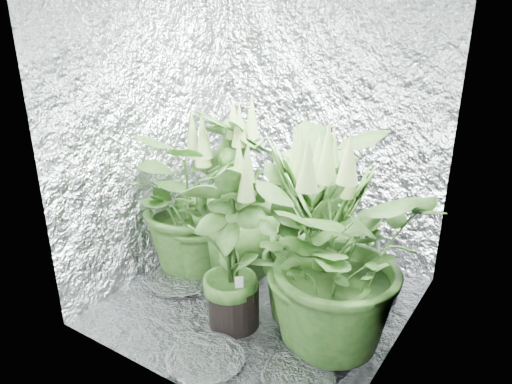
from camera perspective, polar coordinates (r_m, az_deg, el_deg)
The scene contains 11 objects.
ground at distance 3.07m, azimuth 0.63°, elevation -12.26°, with size 1.60×1.60×0.00m, color silver.
walls at distance 2.64m, azimuth 0.72°, elevation 5.95°, with size 1.62×1.62×2.00m.
plant_a at distance 3.16m, azimuth -7.03°, elevation -1.01°, with size 0.98×0.98×1.07m.
plant_b at distance 3.16m, azimuth 7.18°, elevation -1.94°, with size 0.67×0.67×1.00m.
plant_c at distance 3.02m, azimuth 9.82°, elevation -4.55°, with size 0.55×0.55×0.88m.
plant_d at distance 3.08m, azimuth -2.30°, elevation -0.56°, with size 0.74×0.74×1.17m.
plant_e at distance 2.45m, azimuth 8.21°, elevation -7.07°, with size 1.01×1.01×1.17m.
plant_f at distance 2.63m, azimuth -2.68°, elevation -6.40°, with size 0.70×0.70×1.05m.
plant_g at distance 2.67m, azimuth 5.74°, elevation -5.06°, with size 0.63×0.63×1.11m.
circulation_fan at distance 3.08m, azimuth 14.04°, elevation -9.16°, with size 0.21×0.33×0.40m.
plant_label at distance 2.67m, azimuth -1.94°, elevation -10.37°, with size 0.05×0.01×0.07m, color white.
Camera 1 is at (1.36, -2.14, 1.74)m, focal length 35.00 mm.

